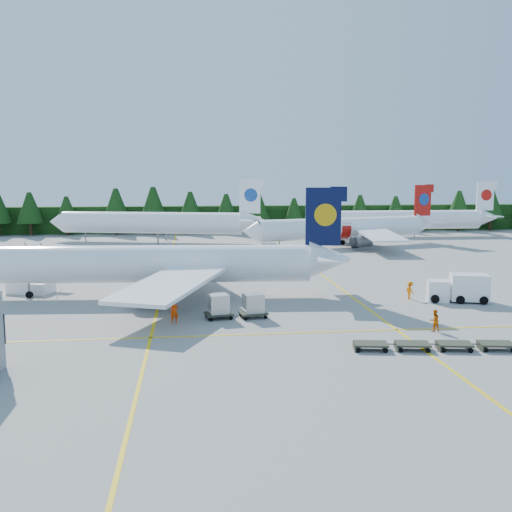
{
  "coord_description": "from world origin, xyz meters",
  "views": [
    {
      "loc": [
        -10.76,
        -49.99,
        12.43
      ],
      "look_at": [
        -3.31,
        14.51,
        3.5
      ],
      "focal_mm": 40.0,
      "sensor_mm": 36.0,
      "label": 1
    }
  ],
  "objects": [
    {
      "name": "airliner_far_left",
      "position": [
        -19.46,
        62.42,
        3.84
      ],
      "size": [
        41.39,
        13.23,
        12.24
      ],
      "rotation": [
        0.0,
        0.0,
        -0.24
      ],
      "color": "white",
      "rests_on": "ground"
    },
    {
      "name": "treeline_hedge",
      "position": [
        0.0,
        82.0,
        3.0
      ],
      "size": [
        220.0,
        4.0,
        6.0
      ],
      "primitive_type": "cube",
      "color": "black",
      "rests_on": "ground"
    },
    {
      "name": "taxi_stripe_b",
      "position": [
        6.0,
        20.0,
        0.01
      ],
      "size": [
        0.25,
        120.0,
        0.01
      ],
      "primitive_type": "cube",
      "color": "yellow",
      "rests_on": "ground"
    },
    {
      "name": "taxi_stripe_a",
      "position": [
        -14.0,
        20.0,
        0.01
      ],
      "size": [
        0.25,
        120.0,
        0.01
      ],
      "primitive_type": "cube",
      "color": "yellow",
      "rests_on": "ground"
    },
    {
      "name": "airliner_far_right",
      "position": [
        32.72,
        66.71,
        3.65
      ],
      "size": [
        40.06,
        4.47,
        11.65
      ],
      "rotation": [
        0.0,
        0.0,
        -0.01
      ],
      "color": "white",
      "rests_on": "ground"
    },
    {
      "name": "crew_a",
      "position": [
        -12.24,
        -1.69,
        1.01
      ],
      "size": [
        0.79,
        0.58,
        2.02
      ],
      "primitive_type": "imported",
      "rotation": [
        0.0,
        0.0,
        0.14
      ],
      "color": "#FF4405",
      "rests_on": "ground"
    },
    {
      "name": "dolly_train",
      "position": [
        6.69,
        -11.59,
        0.46
      ],
      "size": [
        11.78,
        2.95,
        0.14
      ],
      "rotation": [
        0.0,
        0.0,
        -0.18
      ],
      "color": "#303325",
      "rests_on": "ground"
    },
    {
      "name": "crew_c",
      "position": [
        11.63,
        5.45,
        0.93
      ],
      "size": [
        0.67,
        0.86,
        1.86
      ],
      "primitive_type": "imported",
      "rotation": [
        0.0,
        0.0,
        1.78
      ],
      "color": "#FF6E05",
      "rests_on": "ground"
    },
    {
      "name": "airliner_navy",
      "position": [
        -15.62,
        9.69,
        3.44
      ],
      "size": [
        39.33,
        32.27,
        11.43
      ],
      "rotation": [
        0.0,
        0.0,
        -0.07
      ],
      "color": "white",
      "rests_on": "ground"
    },
    {
      "name": "service_truck",
      "position": [
        15.98,
        3.77,
        1.4
      ],
      "size": [
        6.21,
        3.58,
        2.83
      ],
      "rotation": [
        0.0,
        0.0,
        -0.26
      ],
      "color": "white",
      "rests_on": "ground"
    },
    {
      "name": "ground",
      "position": [
        0.0,
        0.0,
        0.0
      ],
      "size": [
        320.0,
        320.0,
        0.0
      ],
      "primitive_type": "plane",
      "color": "gray",
      "rests_on": "ground"
    },
    {
      "name": "airstairs",
      "position": [
        -27.99,
        13.66,
        0.91
      ],
      "size": [
        5.39,
        7.1,
        4.2
      ],
      "rotation": [
        0.0,
        0.0,
        -0.37
      ],
      "color": "white",
      "rests_on": "ground"
    },
    {
      "name": "uld_pair",
      "position": [
        -6.84,
        -0.47,
        1.24
      ],
      "size": [
        5.76,
        2.26,
        1.84
      ],
      "rotation": [
        0.0,
        0.0,
        0.18
      ],
      "color": "#303325",
      "rests_on": "ground"
    },
    {
      "name": "crew_b",
      "position": [
        8.88,
        -6.71,
        0.9
      ],
      "size": [
        0.98,
        0.82,
        1.8
      ],
      "primitive_type": "imported",
      "rotation": [
        0.0,
        0.0,
        3.31
      ],
      "color": "#DD5C04",
      "rests_on": "ground"
    },
    {
      "name": "airliner_red",
      "position": [
        15.75,
        49.95,
        3.34
      ],
      "size": [
        37.4,
        30.37,
        11.1
      ],
      "rotation": [
        0.0,
        0.0,
        0.26
      ],
      "color": "white",
      "rests_on": "ground"
    },
    {
      "name": "taxi_stripe_cross",
      "position": [
        0.0,
        -6.0,
        0.01
      ],
      "size": [
        80.0,
        0.25,
        0.01
      ],
      "primitive_type": "cube",
      "color": "yellow",
      "rests_on": "ground"
    }
  ]
}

